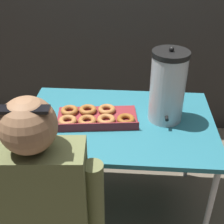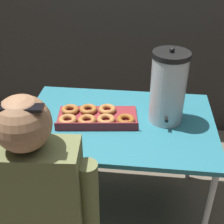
{
  "view_description": "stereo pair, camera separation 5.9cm",
  "coord_description": "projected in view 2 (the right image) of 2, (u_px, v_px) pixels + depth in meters",
  "views": [
    {
      "loc": [
        0.07,
        -1.52,
        1.73
      ],
      "look_at": [
        -0.04,
        0.0,
        0.78
      ],
      "focal_mm": 50.0,
      "sensor_mm": 36.0,
      "label": 1
    },
    {
      "loc": [
        0.13,
        -1.51,
        1.73
      ],
      "look_at": [
        -0.04,
        0.0,
        0.78
      ],
      "focal_mm": 50.0,
      "sensor_mm": 36.0,
      "label": 2
    }
  ],
  "objects": [
    {
      "name": "folding_table",
      "position": [
        118.0,
        128.0,
        1.85
      ],
      "size": [
        1.12,
        0.76,
        0.72
      ],
      "color": "#236675",
      "rests_on": "ground"
    },
    {
      "name": "donut_box",
      "position": [
        95.0,
        117.0,
        1.83
      ],
      "size": [
        0.49,
        0.3,
        0.05
      ],
      "rotation": [
        0.0,
        0.0,
        0.12
      ],
      "color": "maroon",
      "rests_on": "folding_table"
    },
    {
      "name": "coffee_urn",
      "position": [
        168.0,
        88.0,
        1.73
      ],
      "size": [
        0.2,
        0.23,
        0.44
      ],
      "color": "#B7B7BC",
      "rests_on": "folding_table"
    },
    {
      "name": "cell_phone",
      "position": [
        43.0,
        142.0,
        1.65
      ],
      "size": [
        0.11,
        0.16,
        0.01
      ],
      "rotation": [
        0.0,
        0.0,
        -0.22
      ],
      "color": "black",
      "rests_on": "folding_table"
    },
    {
      "name": "person_seated",
      "position": [
        40.0,
        216.0,
        1.41
      ],
      "size": [
        0.54,
        0.25,
        1.2
      ],
      "rotation": [
        0.0,
        0.0,
        3.22
      ],
      "color": "#33332D",
      "rests_on": "ground"
    },
    {
      "name": "ground_plane",
      "position": [
        117.0,
        205.0,
        2.21
      ],
      "size": [
        12.0,
        12.0,
        0.0
      ],
      "primitive_type": "plane",
      "color": "brown"
    }
  ]
}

